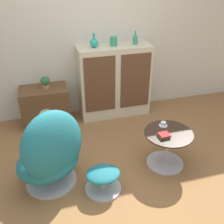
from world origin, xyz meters
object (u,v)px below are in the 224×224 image
object	(u,v)px
coffee_table	(167,146)
vase_inner_left	(114,41)
teacup	(163,124)
ottoman	(103,177)
book_stack	(164,136)
potted_plant	(45,82)
tv_console	(45,106)
vase_inner_right	(135,40)
vase_leftmost	(94,43)
sideboard	(114,81)
egg_chair	(51,153)

from	to	relation	value
coffee_table	vase_inner_left	xyz separation A→B (m)	(-0.27, 1.41, 0.92)
teacup	vase_inner_left	bearing A→B (deg)	102.23
ottoman	book_stack	size ratio (longest dim) A/B	3.03
ottoman	potted_plant	bearing A→B (deg)	106.05
coffee_table	teacup	xyz separation A→B (m)	(0.00, 0.16, 0.21)
vase_inner_left	coffee_table	bearing A→B (deg)	-79.21
potted_plant	teacup	distance (m)	1.80
tv_console	potted_plant	bearing A→B (deg)	0.72
tv_console	vase_inner_right	world-z (taller)	vase_inner_right
vase_leftmost	teacup	bearing A→B (deg)	-65.90
sideboard	tv_console	bearing A→B (deg)	-179.21
ottoman	vase_inner_left	size ratio (longest dim) A/B	2.93
vase_leftmost	vase_inner_right	xyz separation A→B (m)	(0.62, 0.00, 0.00)
vase_inner_left	book_stack	bearing A→B (deg)	-83.25
tv_console	coffee_table	world-z (taller)	tv_console
vase_leftmost	teacup	xyz separation A→B (m)	(0.56, -1.25, -0.71)
egg_chair	teacup	size ratio (longest dim) A/B	9.18
egg_chair	book_stack	bearing A→B (deg)	-3.67
vase_inner_right	tv_console	bearing A→B (deg)	-179.23
tv_console	ottoman	bearing A→B (deg)	-72.35
ottoman	vase_inner_left	bearing A→B (deg)	70.36
vase_inner_right	teacup	distance (m)	1.44
vase_leftmost	vase_inner_right	world-z (taller)	vase_leftmost
potted_plant	teacup	size ratio (longest dim) A/B	1.78
vase_leftmost	teacup	distance (m)	1.54
egg_chair	teacup	xyz separation A→B (m)	(1.35, 0.14, 0.05)
potted_plant	sideboard	bearing A→B (deg)	0.79
vase_inner_left	tv_console	bearing A→B (deg)	-179.00
potted_plant	vase_inner_right	bearing A→B (deg)	0.77
egg_chair	ottoman	world-z (taller)	egg_chair
egg_chair	sideboard	bearing A→B (deg)	51.75
book_stack	coffee_table	bearing A→B (deg)	34.37
sideboard	vase_leftmost	distance (m)	0.70
vase_inner_left	vase_inner_right	world-z (taller)	vase_inner_right
ottoman	potted_plant	size ratio (longest dim) A/B	2.15
vase_leftmost	vase_inner_left	bearing A→B (deg)	0.00
tv_console	vase_leftmost	world-z (taller)	vase_leftmost
tv_console	vase_inner_right	xyz separation A→B (m)	(1.42, 0.02, 0.90)
vase_inner_right	book_stack	xyz separation A→B (m)	(-0.16, -1.47, -0.71)
vase_inner_left	ottoman	bearing A→B (deg)	-109.64
tv_console	potted_plant	distance (m)	0.38
sideboard	book_stack	world-z (taller)	sideboard
vase_inner_right	egg_chair	bearing A→B (deg)	-135.49
coffee_table	vase_inner_right	xyz separation A→B (m)	(0.07, 1.41, 0.92)
ottoman	vase_leftmost	size ratio (longest dim) A/B	1.98
sideboard	vase_inner_left	world-z (taller)	vase_inner_left
coffee_table	book_stack	xyz separation A→B (m)	(-0.09, -0.06, 0.21)
potted_plant	book_stack	bearing A→B (deg)	-50.26
egg_chair	vase_inner_right	bearing A→B (deg)	44.51
egg_chair	vase_inner_right	world-z (taller)	vase_inner_right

